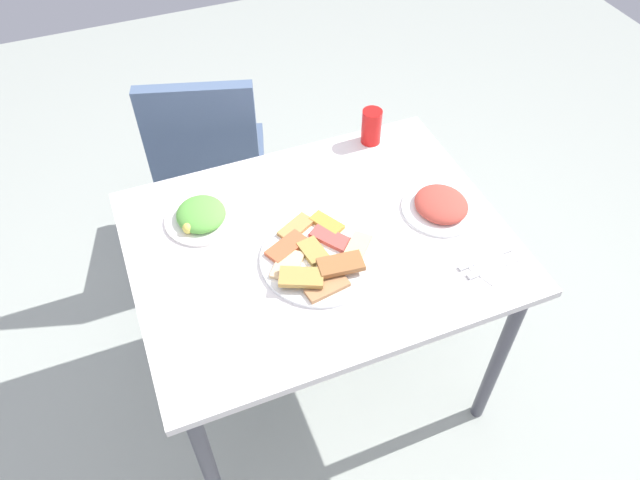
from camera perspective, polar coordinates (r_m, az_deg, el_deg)
The scene contains 10 objects.
ground_plane at distance 2.37m, azimuth -0.05°, elevation -12.49°, with size 6.00×6.00×0.00m, color #A4AAA0.
dining_table at distance 1.81m, azimuth -0.06°, elevation -1.86°, with size 1.07×0.83×0.77m.
dining_chair at distance 2.41m, azimuth -10.41°, elevation 7.59°, with size 0.52×0.52×0.92m.
pide_platter at distance 1.68m, azimuth -0.08°, elevation -1.57°, with size 0.34×0.34×0.05m.
salad_plate_greens at distance 1.81m, azimuth -11.14°, elevation 2.27°, with size 0.22×0.22×0.05m.
salad_plate_rice at distance 1.85m, azimuth 11.31°, elevation 3.22°, with size 0.23×0.23×0.05m.
soda_can at distance 2.04m, azimuth 4.87°, elevation 10.60°, with size 0.07×0.07×0.12m, color red.
paper_napkin at distance 1.74m, azimuth 15.63°, elevation -2.16°, with size 0.11×0.11×0.00m, color white.
fork at distance 1.73m, azimuth 15.97°, elevation -2.50°, with size 0.16×0.02×0.01m, color silver.
spoon at distance 1.75m, azimuth 15.35°, elevation -1.66°, with size 0.18×0.02×0.01m, color silver.
Camera 1 is at (-0.43, -1.09, 2.06)m, focal length 33.98 mm.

